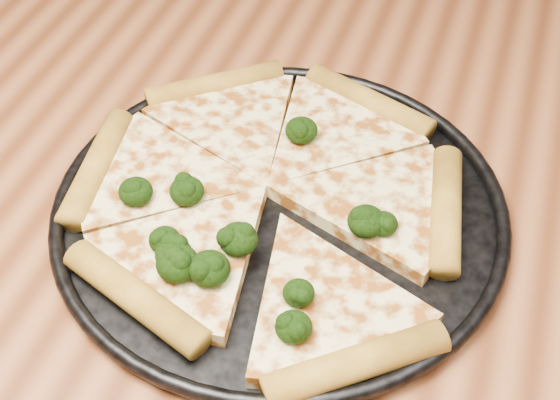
% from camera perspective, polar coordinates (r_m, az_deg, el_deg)
% --- Properties ---
extents(dining_table, '(1.20, 0.90, 0.75)m').
position_cam_1_polar(dining_table, '(0.68, -8.13, -5.48)').
color(dining_table, brown).
rests_on(dining_table, ground).
extents(pizza_pan, '(0.34, 0.34, 0.02)m').
position_cam_1_polar(pizza_pan, '(0.59, 0.00, -0.57)').
color(pizza_pan, black).
rests_on(pizza_pan, dining_table).
extents(pizza, '(0.31, 0.34, 0.02)m').
position_cam_1_polar(pizza, '(0.59, -0.82, 0.58)').
color(pizza, '#FFE99C').
rests_on(pizza, pizza_pan).
extents(broccoli_florets, '(0.20, 0.21, 0.02)m').
position_cam_1_polar(broccoli_florets, '(0.55, -3.20, -2.40)').
color(broccoli_florets, black).
rests_on(broccoli_florets, pizza).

